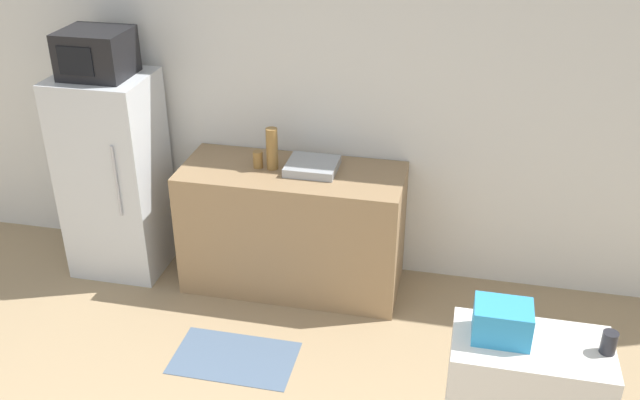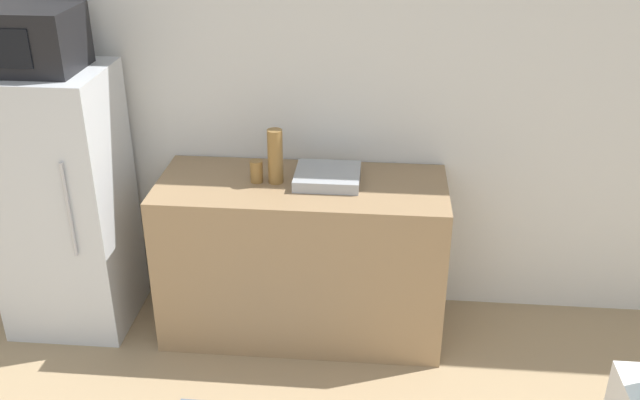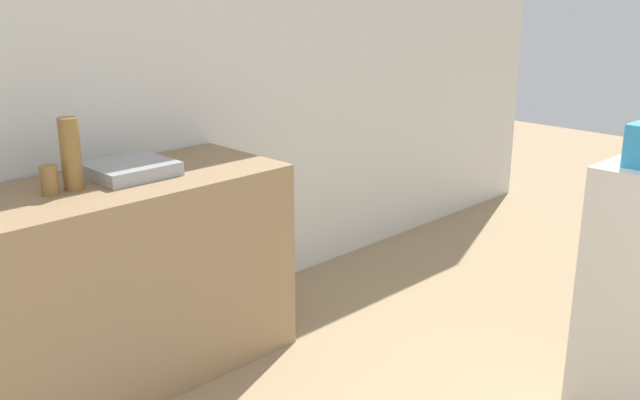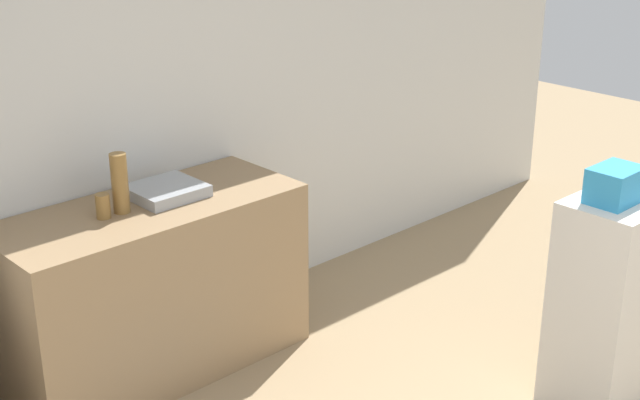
# 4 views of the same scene
# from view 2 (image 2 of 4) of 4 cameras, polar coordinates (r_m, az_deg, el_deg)

# --- Properties ---
(wall_back) EXTENTS (8.00, 0.06, 2.60)m
(wall_back) POSITION_cam_2_polar(r_m,az_deg,el_deg) (4.04, -2.24, 8.39)
(wall_back) COLOR silver
(wall_back) RESTS_ON ground_plane
(refrigerator) EXTENTS (0.66, 0.61, 1.52)m
(refrigerator) POSITION_cam_2_polar(r_m,az_deg,el_deg) (4.24, -19.90, -0.20)
(refrigerator) COLOR silver
(refrigerator) RESTS_ON ground_plane
(microwave) EXTENTS (0.45, 0.41, 0.32)m
(microwave) POSITION_cam_2_polar(r_m,az_deg,el_deg) (3.94, -21.97, 11.86)
(microwave) COLOR black
(microwave) RESTS_ON refrigerator
(counter) EXTENTS (1.57, 0.65, 0.92)m
(counter) POSITION_cam_2_polar(r_m,az_deg,el_deg) (4.05, -1.42, -4.62)
(counter) COLOR #937551
(counter) RESTS_ON ground_plane
(sink_basin) EXTENTS (0.35, 0.33, 0.06)m
(sink_basin) POSITION_cam_2_polar(r_m,az_deg,el_deg) (3.84, 0.61, 1.90)
(sink_basin) COLOR #9EA3A8
(sink_basin) RESTS_ON counter
(bottle_tall) EXTENTS (0.08, 0.08, 0.30)m
(bottle_tall) POSITION_cam_2_polar(r_m,az_deg,el_deg) (3.79, -3.60, 3.51)
(bottle_tall) COLOR olive
(bottle_tall) RESTS_ON counter
(bottle_short) EXTENTS (0.07, 0.07, 0.12)m
(bottle_short) POSITION_cam_2_polar(r_m,az_deg,el_deg) (3.84, -5.10, 2.31)
(bottle_short) COLOR olive
(bottle_short) RESTS_ON counter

